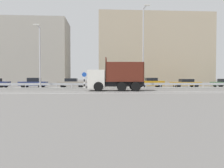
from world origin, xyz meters
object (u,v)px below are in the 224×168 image
Objects in this scene: parked_car_3 at (34,83)px; parked_car_5 at (111,83)px; street_lamp_2 at (143,45)px; parked_car_6 at (150,82)px; dump_truck at (109,80)px; median_road_sign at (84,80)px; parked_car_4 at (72,83)px; parked_car_7 at (186,83)px; street_lamp_1 at (40,54)px.

parked_car_3 reaches higher than parked_car_5.
street_lamp_2 is 2.65× the size of parked_car_6.
dump_truck is 1.59× the size of parked_car_3.
median_road_sign is at bearing -41.78° from parked_car_5.
median_road_sign is 0.21× the size of street_lamp_2.
parked_car_7 is (17.86, 0.08, -0.05)m from parked_car_4.
median_road_sign is 0.55× the size of parked_car_6.
parked_car_6 is (6.09, -0.54, 0.06)m from parked_car_5.
street_lamp_2 is (13.66, -0.12, 1.31)m from street_lamp_1.
street_lamp_2 is at bearing -2.08° from median_road_sign.
street_lamp_1 is 7.05m from parked_car_4.
parked_car_4 is at bearing 90.31° from parked_car_7.
dump_truck is 9.35m from parked_car_5.
dump_truck is 5.35m from median_road_sign.
parked_car_4 is at bearing -89.42° from parked_car_3.
parked_car_3 is at bearing -91.50° from parked_car_5.
parked_car_3 is 1.00× the size of parked_car_6.
parked_car_7 is (21.45, 4.77, -3.90)m from street_lamp_1.
street_lamp_2 reaches higher than parked_car_3.
street_lamp_1 is 1.75× the size of parked_car_5.
parked_car_4 is at bearing -89.51° from parked_car_5.
parked_car_7 is (5.70, 0.18, -0.09)m from parked_car_6.
parked_car_4 is at bearing 34.20° from dump_truck.
parked_car_7 is at bearing 12.53° from street_lamp_1.
parked_car_6 reaches higher than parked_car_5.
street_lamp_2 is 2.52× the size of parked_car_4.
parked_car_3 reaches higher than parked_car_7.
dump_truck is at bearing -54.15° from median_road_sign.
parked_car_3 is (-15.84, 4.81, -5.14)m from street_lamp_2.
median_road_sign is at bearing 177.92° from street_lamp_2.
median_road_sign is 16.36m from parked_car_7.
street_lamp_1 is at bearing -178.37° from median_road_sign.
parked_car_4 is 12.16m from parked_car_6.
parked_car_5 is (3.90, 4.96, -0.47)m from median_road_sign.
dump_truck is 1.51× the size of parked_car_4.
parked_car_7 is at bearing 84.64° from parked_car_5.
parked_car_7 is at bearing 90.53° from parked_car_4.
median_road_sign is at bearing 1.63° from street_lamp_1.
street_lamp_1 reaches higher than parked_car_4.
dump_truck reaches higher than parked_car_3.
median_road_sign is 0.55× the size of parked_car_3.
street_lamp_2 is 10.58m from parked_car_7.
parked_car_6 is 0.90× the size of parked_car_7.
parked_car_4 is (3.59, 4.69, -3.85)m from street_lamp_1.
dump_truck is 11.13m from parked_car_6.
median_road_sign is 10.93m from parked_car_6.
street_lamp_1 is at bearing -37.20° from parked_car_4.
street_lamp_2 reaches higher than parked_car_6.
median_road_sign is at bearing 106.41° from parked_car_7.
dump_truck reaches higher than median_road_sign.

